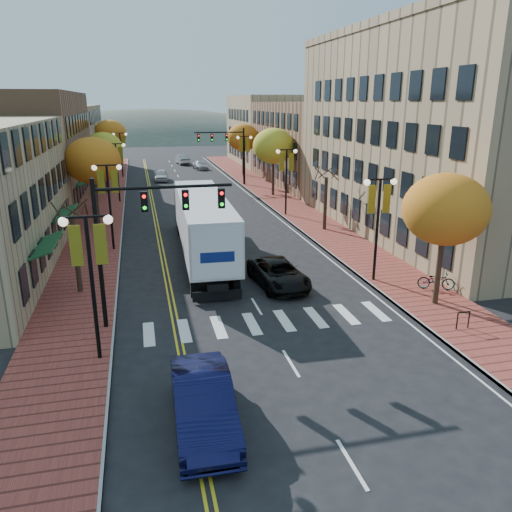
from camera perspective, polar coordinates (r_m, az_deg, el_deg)
ground at (r=22.29m, az=2.47°, el=-9.70°), size 200.00×200.00×0.00m
sidewalk_left at (r=52.68m, az=-16.95°, el=5.56°), size 4.00×85.00×0.15m
sidewalk_right at (r=54.52m, az=2.36°, el=6.67°), size 4.00×85.00×0.15m
building_left_mid at (r=56.47m, az=-25.51°, el=10.97°), size 12.00×24.00×11.00m
building_left_far at (r=81.10m, az=-21.96°, el=12.29°), size 12.00×26.00×9.50m
building_right_near at (r=42.59m, az=21.56°, el=12.61°), size 15.00×28.00×15.00m
building_right_mid at (r=65.83m, az=8.32°, el=12.67°), size 15.00×24.00×10.00m
building_right_far at (r=86.61m, az=2.89°, el=14.22°), size 15.00×20.00×11.00m
tree_left_a at (r=28.43m, az=-19.84°, el=0.19°), size 0.28×0.28×4.20m
tree_left_b at (r=43.49m, az=-18.15°, el=10.30°), size 4.48×4.48×7.21m
tree_left_c at (r=59.42m, az=-17.00°, el=11.68°), size 4.16×4.16×6.69m
tree_left_d at (r=77.31m, az=-16.33°, el=13.28°), size 4.61×4.61×7.42m
tree_right_a at (r=26.09m, az=20.84°, el=4.98°), size 4.16×4.16×6.69m
tree_right_b at (r=40.59m, az=7.92°, el=5.96°), size 0.28×0.28×4.20m
tree_right_c at (r=55.23m, az=2.00°, el=12.44°), size 4.48×4.48×7.21m
tree_right_d at (r=70.76m, az=-1.49°, el=13.38°), size 4.35×4.35×7.00m
lamp_left_a at (r=20.06m, az=-18.45°, el=-0.48°), size 1.96×0.36×6.05m
lamp_left_b at (r=35.63m, az=-16.49°, el=7.19°), size 1.96×0.36×6.05m
lamp_left_c at (r=53.45m, az=-15.64°, el=10.42°), size 1.96×0.36×6.05m
lamp_left_d at (r=71.36m, az=-15.21°, el=12.03°), size 1.96×0.36×6.05m
lamp_right_a at (r=28.85m, az=13.83°, el=5.16°), size 1.96×0.36×6.05m
lamp_right_b at (r=45.38m, az=3.50°, el=9.90°), size 1.96×0.36×6.05m
lamp_right_c at (r=62.73m, az=-1.32°, el=11.97°), size 1.96×0.36×6.05m
traffic_mast_near at (r=22.69m, az=-12.94°, el=3.63°), size 6.10×0.35×7.00m
traffic_mast_far at (r=62.29m, az=-3.19°, el=12.49°), size 6.10×0.34×7.00m
semi_truck at (r=33.33m, az=-6.28°, el=4.06°), size 3.33×17.47×4.35m
navy_sedan at (r=16.72m, az=-6.05°, el=-16.33°), size 1.97×5.38×1.76m
black_suv at (r=28.39m, az=2.57°, el=-2.02°), size 2.88×5.47×1.47m
car_far_white at (r=67.85m, az=-10.79°, el=9.05°), size 1.93×4.41×1.48m
car_far_silver at (r=78.78m, az=-6.41°, el=10.27°), size 2.29×4.51×1.25m
car_far_oncoming at (r=85.74m, az=-8.40°, el=10.88°), size 2.28×5.02×1.60m
bicycle at (r=29.27m, az=19.89°, el=-2.61°), size 2.07×1.42×1.03m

